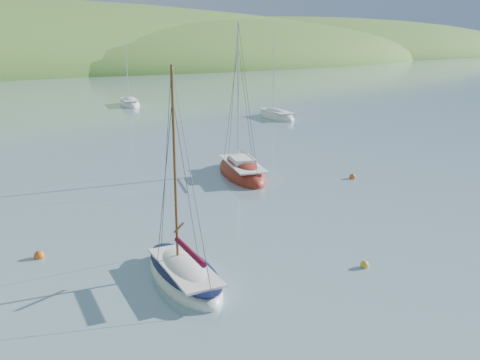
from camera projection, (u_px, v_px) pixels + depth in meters
ground at (338, 274)px, 22.88m from camera, size 700.00×700.00×0.00m
daysailer_white at (184, 275)px, 22.25m from camera, size 3.28×6.43×9.43m
sloop_red at (242, 172)px, 39.04m from camera, size 5.37×8.39×11.75m
distant_sloop_b at (130, 104)px, 78.57m from camera, size 4.89×8.21×11.05m
distant_sloop_d at (276, 116)px, 66.52m from camera, size 4.36×8.14×11.04m
mooring_buoys at (251, 218)px, 29.49m from camera, size 22.77×11.15×0.47m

